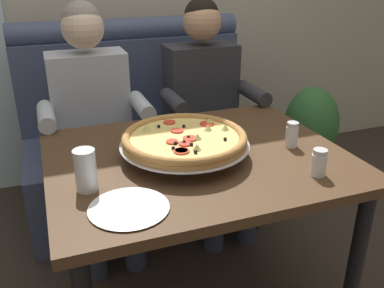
{
  "coord_description": "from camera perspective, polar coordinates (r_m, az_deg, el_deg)",
  "views": [
    {
      "loc": [
        -0.54,
        -1.41,
        1.45
      ],
      "look_at": [
        -0.03,
        -0.01,
        0.79
      ],
      "focal_mm": 39.06,
      "sensor_mm": 36.0,
      "label": 1
    }
  ],
  "objects": [
    {
      "name": "shaker_parmesan",
      "position": [
        1.56,
        16.91,
        -2.68
      ],
      "size": [
        0.06,
        0.06,
        0.1
      ],
      "color": "white",
      "rests_on": "dining_table"
    },
    {
      "name": "pizza",
      "position": [
        1.62,
        -0.96,
        0.62
      ],
      "size": [
        0.51,
        0.51,
        0.11
      ],
      "color": "silver",
      "rests_on": "dining_table"
    },
    {
      "name": "plate_near_left",
      "position": [
        1.33,
        -8.62,
        -8.4
      ],
      "size": [
        0.26,
        0.26,
        0.02
      ],
      "color": "white",
      "rests_on": "dining_table"
    },
    {
      "name": "dining_table",
      "position": [
        1.71,
        0.71,
        -4.15
      ],
      "size": [
        1.17,
        0.94,
        0.74
      ],
      "color": "#4C331E",
      "rests_on": "ground_plane"
    },
    {
      "name": "diner_left",
      "position": [
        2.22,
        -13.29,
        3.68
      ],
      "size": [
        0.54,
        0.64,
        1.27
      ],
      "color": "#2D3342",
      "rests_on": "ground_plane"
    },
    {
      "name": "drinking_glass",
      "position": [
        1.44,
        -14.29,
        -3.84
      ],
      "size": [
        0.07,
        0.07,
        0.15
      ],
      "color": "silver",
      "rests_on": "dining_table"
    },
    {
      "name": "potted_plant",
      "position": [
        2.92,
        15.82,
        1.53
      ],
      "size": [
        0.36,
        0.36,
        0.7
      ],
      "color": "brown",
      "rests_on": "ground_plane"
    },
    {
      "name": "booth_bench",
      "position": [
        2.63,
        -6.64,
        0.04
      ],
      "size": [
        1.41,
        0.78,
        1.13
      ],
      "color": "#424C6B",
      "rests_on": "ground_plane"
    },
    {
      "name": "shaker_oregano",
      "position": [
        1.77,
        13.46,
        1.04
      ],
      "size": [
        0.05,
        0.05,
        0.11
      ],
      "color": "white",
      "rests_on": "dining_table"
    },
    {
      "name": "diner_right",
      "position": [
        2.37,
        2.08,
        5.59
      ],
      "size": [
        0.54,
        0.64,
        1.27
      ],
      "color": "#2D3342",
      "rests_on": "ground_plane"
    }
  ]
}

